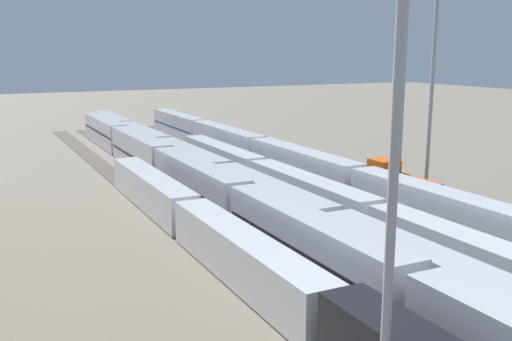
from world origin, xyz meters
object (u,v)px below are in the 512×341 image
(light_mast_1, at_px, (397,109))
(light_mast_2, at_px, (433,64))
(train_on_track_4, at_px, (197,183))
(light_mast_0, at_px, (406,28))
(train_on_track_5, at_px, (235,251))
(train_on_track_2, at_px, (308,194))
(train_on_track_0, at_px, (399,189))
(train_on_track_1, at_px, (259,154))
(train_on_track_3, at_px, (219,175))

(light_mast_1, relative_size, light_mast_2, 0.93)
(train_on_track_4, distance_m, light_mast_0, 30.28)
(train_on_track_5, bearing_deg, train_on_track_2, -47.83)
(train_on_track_4, height_order, light_mast_1, light_mast_1)
(train_on_track_0, xyz_separation_m, light_mast_2, (-0.57, -3.47, 13.90))
(train_on_track_1, relative_size, light_mast_0, 2.95)
(train_on_track_3, xyz_separation_m, train_on_track_5, (-26.85, 10.00, 0.05))
(train_on_track_1, relative_size, light_mast_2, 3.84)
(light_mast_2, bearing_deg, light_mast_1, 134.89)
(light_mast_0, bearing_deg, light_mast_1, 138.97)
(train_on_track_2, relative_size, light_mast_0, 2.21)
(train_on_track_3, xyz_separation_m, light_mast_1, (-47.78, 12.31, 13.08))
(train_on_track_3, distance_m, train_on_track_4, 7.48)
(train_on_track_5, relative_size, train_on_track_2, 0.93)
(train_on_track_3, bearing_deg, light_mast_1, 165.56)
(train_on_track_4, bearing_deg, train_on_track_0, -118.83)
(train_on_track_2, xyz_separation_m, light_mast_2, (-3.85, -13.47, 14.04))
(train_on_track_5, xyz_separation_m, train_on_track_2, (13.59, -15.00, -0.09))
(light_mast_0, bearing_deg, train_on_track_4, 74.90)
(train_on_track_2, xyz_separation_m, light_mast_0, (1.29, -13.85, 18.10))
(train_on_track_0, xyz_separation_m, light_mast_0, (4.58, -3.85, 17.96))
(train_on_track_0, height_order, train_on_track_4, same)
(train_on_track_4, bearing_deg, train_on_track_1, -47.11)
(light_mast_0, xyz_separation_m, light_mast_1, (-35.81, 31.16, -4.97))
(train_on_track_3, xyz_separation_m, train_on_track_4, (-5.54, 5.00, 0.55))
(light_mast_2, bearing_deg, train_on_track_0, 80.71)
(light_mast_0, bearing_deg, train_on_track_0, 139.91)
(train_on_track_1, distance_m, train_on_track_3, 13.07)
(train_on_track_0, relative_size, light_mast_1, 0.43)
(train_on_track_2, bearing_deg, train_on_track_5, 132.17)
(train_on_track_1, distance_m, light_mast_0, 28.29)
(train_on_track_4, bearing_deg, light_mast_0, -105.10)
(train_on_track_0, height_order, light_mast_0, light_mast_0)
(train_on_track_0, relative_size, train_on_track_2, 0.14)
(train_on_track_0, bearing_deg, train_on_track_3, 42.19)
(train_on_track_0, distance_m, light_mast_2, 14.34)
(train_on_track_1, height_order, train_on_track_0, same)
(train_on_track_2, bearing_deg, light_mast_0, -84.67)
(light_mast_0, bearing_deg, light_mast_2, 175.78)
(train_on_track_4, height_order, light_mast_2, light_mast_2)
(light_mast_2, bearing_deg, train_on_track_2, 74.04)
(train_on_track_3, height_order, train_on_track_5, same)
(train_on_track_1, xyz_separation_m, train_on_track_4, (-13.94, 15.00, 0.01))
(train_on_track_2, distance_m, light_mast_1, 40.78)
(light_mast_0, bearing_deg, train_on_track_5, 117.28)
(train_on_track_4, bearing_deg, train_on_track_2, -127.69)
(train_on_track_4, relative_size, train_on_track_2, 1.68)
(train_on_track_0, xyz_separation_m, train_on_track_5, (-10.30, 25.00, -0.04))
(train_on_track_5, xyz_separation_m, light_mast_2, (9.73, -28.47, 13.95))
(train_on_track_2, height_order, light_mast_0, light_mast_0)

